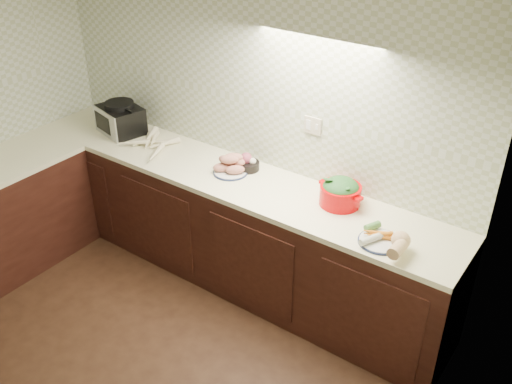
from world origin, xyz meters
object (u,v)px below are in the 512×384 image
Objects in this scene: parsnip_pile at (147,145)px; dutch_oven at (340,192)px; onion_bowl at (248,163)px; veg_plate at (390,239)px; sweet_potato_plate at (231,165)px; toaster_oven at (120,118)px.

dutch_oven is at bearing 5.65° from parsnip_pile.
veg_plate is (1.25, -0.28, -0.00)m from onion_bowl.
dutch_oven is at bearing -2.48° from onion_bowl.
sweet_potato_plate reaches higher than veg_plate.
sweet_potato_plate is 1.54× the size of onion_bowl.
sweet_potato_plate reaches higher than parsnip_pile.
onion_bowl is 0.50× the size of veg_plate.
veg_plate is at bearing -15.20° from dutch_oven.
toaster_oven is at bearing 175.64° from veg_plate.
dutch_oven is 1.02× the size of veg_plate.
parsnip_pile is 2.77× the size of onion_bowl.
dutch_oven is at bearing 5.26° from sweet_potato_plate.
dutch_oven reaches higher than parsnip_pile.
onion_bowl is 0.49× the size of dutch_oven.
veg_plate is at bearing 9.61° from toaster_oven.
veg_plate is (1.32, -0.17, -0.02)m from sweet_potato_plate.
toaster_oven is at bearing 165.17° from parsnip_pile.
parsnip_pile is 1.80× the size of sweet_potato_plate.
onion_bowl is 0.79m from dutch_oven.
parsnip_pile is (0.40, -0.11, -0.09)m from toaster_oven.
toaster_oven is 1.25× the size of dutch_oven.
dutch_oven reaches higher than veg_plate.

